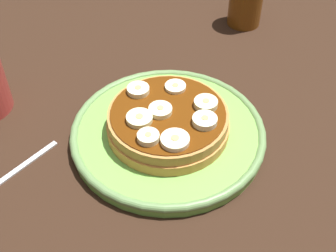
{
  "coord_description": "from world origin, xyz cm",
  "views": [
    {
      "loc": [
        -1.48,
        42.1,
        43.55
      ],
      "look_at": [
        0.0,
        0.0,
        2.3
      ],
      "focal_mm": 48.3,
      "sensor_mm": 36.0,
      "label": 1
    }
  ],
  "objects": [
    {
      "name": "banana_slice_6",
      "position": [
        -4.59,
        1.78,
        5.09
      ],
      "size": [
        3.11,
        3.11,
        1.07
      ],
      "color": "#EBECC2",
      "rests_on": "pancake_stack"
    },
    {
      "name": "banana_slice_1",
      "position": [
        3.5,
        1.6,
        5.01
      ],
      "size": [
        3.32,
        3.32,
        0.9
      ],
      "color": "#F1F3B2",
      "rests_on": "pancake_stack"
    },
    {
      "name": "banana_slice_7",
      "position": [
        -0.82,
        -4.84,
        4.92
      ],
      "size": [
        2.85,
        2.85,
        0.72
      ],
      "color": "#FEEBBB",
      "rests_on": "pancake_stack"
    },
    {
      "name": "banana_slice_5",
      "position": [
        -1.01,
        5.18,
        5.02
      ],
      "size": [
        3.5,
        3.5,
        0.93
      ],
      "color": "#F7E5BA",
      "rests_on": "pancake_stack"
    },
    {
      "name": "plate",
      "position": [
        0.0,
        0.0,
        1.04
      ],
      "size": [
        25.81,
        25.81,
        1.93
      ],
      "color": "#72B74C",
      "rests_on": "ground_plane"
    },
    {
      "name": "banana_slice_4",
      "position": [
        4.1,
        -3.87,
        5.04
      ],
      "size": [
        2.99,
        2.99,
        0.97
      ],
      "color": "#FAF1BB",
      "rests_on": "pancake_stack"
    },
    {
      "name": "banana_slice_3",
      "position": [
        2.18,
        4.84,
        5.07
      ],
      "size": [
        2.7,
        2.7,
        1.03
      ],
      "color": "#F6EEBB",
      "rests_on": "pancake_stack"
    },
    {
      "name": "banana_slice_2",
      "position": [
        -4.81,
        -1.41,
        5.08
      ],
      "size": [
        3.08,
        3.08,
        1.06
      ],
      "color": "#F8F4B6",
      "rests_on": "pancake_stack"
    },
    {
      "name": "pancake_stack",
      "position": [
        -0.03,
        -0.06,
        3.15
      ],
      "size": [
        16.2,
        16.19,
        3.14
      ],
      "color": "#CF8742",
      "rests_on": "plate"
    },
    {
      "name": "ground_plane",
      "position": [
        0.0,
        0.0,
        -1.5
      ],
      "size": [
        140.0,
        140.0,
        3.0
      ],
      "primitive_type": "cube",
      "color": "black"
    },
    {
      "name": "fork",
      "position": [
        19.37,
        7.22,
        0.25
      ],
      "size": [
        8.77,
        10.85,
        0.5
      ],
      "color": "silver",
      "rests_on": "ground_plane"
    },
    {
      "name": "banana_slice_0",
      "position": [
        0.97,
        -0.24,
        5.03
      ],
      "size": [
        3.01,
        3.01,
        0.95
      ],
      "color": "#F9F2BA",
      "rests_on": "pancake_stack"
    }
  ]
}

